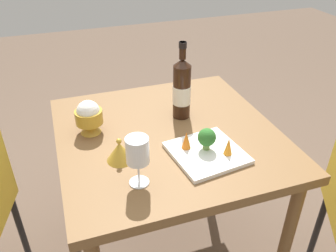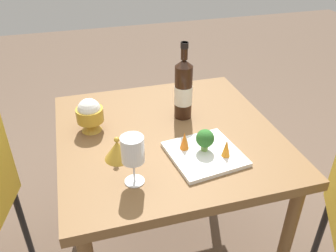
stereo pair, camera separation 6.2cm
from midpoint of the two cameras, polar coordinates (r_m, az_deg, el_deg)
name	(u,v)px [view 2 (the right image)]	position (r m, az deg, el deg)	size (l,w,h in m)	color
ground_plane	(168,250)	(1.94, 0.97, -19.41)	(8.00, 8.00, 0.00)	brown
dining_table	(168,149)	(1.49, 1.19, -3.81)	(0.88, 0.88, 0.73)	brown
wine_bottle	(183,89)	(1.49, 3.70, 5.98)	(0.08, 0.08, 0.34)	black
wine_glass	(133,151)	(1.12, -4.16, -4.02)	(0.08, 0.08, 0.18)	white
rice_bowl	(90,114)	(1.45, -11.34, 1.84)	(0.11, 0.11, 0.14)	gold
rice_bowl_lid	(118,150)	(1.29, -6.80, -3.88)	(0.10, 0.10, 0.09)	gold
serving_plate	(205,154)	(1.32, 7.30, -4.53)	(0.28, 0.28, 0.02)	white
broccoli_floret	(205,139)	(1.30, 7.37, -2.09)	(0.07, 0.07, 0.09)	#729E4C
carrot_garnish_left	(226,148)	(1.29, 10.78, -3.53)	(0.03, 0.03, 0.07)	orange
carrot_garnish_right	(185,141)	(1.31, 4.05, -2.39)	(0.04, 0.04, 0.07)	orange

